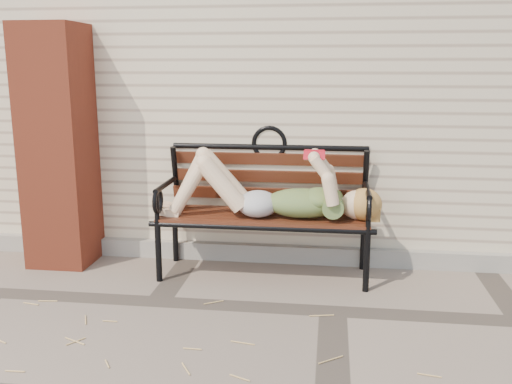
# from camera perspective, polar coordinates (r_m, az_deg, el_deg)

# --- Properties ---
(ground) EXTENTS (80.00, 80.00, 0.00)m
(ground) POSITION_cam_1_polar(r_m,az_deg,el_deg) (4.06, 7.71, -11.73)
(ground) COLOR gray
(ground) RESTS_ON ground
(house_wall) EXTENTS (8.00, 4.00, 3.00)m
(house_wall) POSITION_cam_1_polar(r_m,az_deg,el_deg) (6.71, 8.10, 11.00)
(house_wall) COLOR beige
(house_wall) RESTS_ON ground
(foundation_strip) EXTENTS (8.00, 0.10, 0.15)m
(foundation_strip) POSITION_cam_1_polar(r_m,az_deg,el_deg) (4.94, 7.74, -6.34)
(foundation_strip) COLOR gray
(foundation_strip) RESTS_ON ground
(brick_pillar) EXTENTS (0.50, 0.50, 2.00)m
(brick_pillar) POSITION_cam_1_polar(r_m,az_deg,el_deg) (5.04, -19.14, 4.28)
(brick_pillar) COLOR #A23D24
(brick_pillar) RESTS_ON ground
(garden_bench) EXTENTS (1.82, 0.72, 1.18)m
(garden_bench) POSITION_cam_1_polar(r_m,az_deg,el_deg) (4.60, 0.97, -0.06)
(garden_bench) COLOR black
(garden_bench) RESTS_ON ground
(reading_woman) EXTENTS (1.72, 0.39, 0.54)m
(reading_woman) POSITION_cam_1_polar(r_m,az_deg,el_deg) (4.45, 0.95, 0.03)
(reading_woman) COLOR #0A3D48
(reading_woman) RESTS_ON ground
(straw_scatter) EXTENTS (2.67, 1.69, 0.01)m
(straw_scatter) POSITION_cam_1_polar(r_m,az_deg,el_deg) (3.38, -5.61, -16.83)
(straw_scatter) COLOR tan
(straw_scatter) RESTS_ON ground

